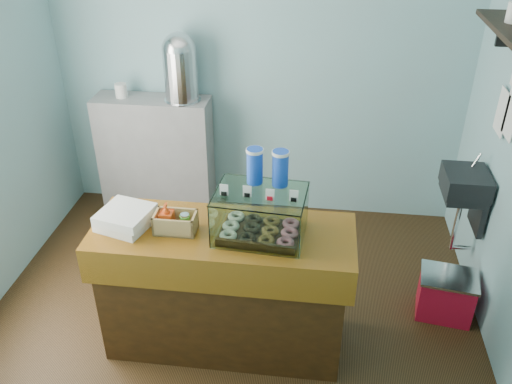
# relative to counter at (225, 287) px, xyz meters

# --- Properties ---
(ground) EXTENTS (3.50, 3.50, 0.00)m
(ground) POSITION_rel_counter_xyz_m (0.00, 0.25, -0.46)
(ground) COLOR black
(ground) RESTS_ON ground
(room_shell) EXTENTS (3.54, 3.04, 2.82)m
(room_shell) POSITION_rel_counter_xyz_m (0.03, 0.26, 1.25)
(room_shell) COLOR #85BBC3
(room_shell) RESTS_ON ground
(counter) EXTENTS (1.60, 0.60, 0.90)m
(counter) POSITION_rel_counter_xyz_m (0.00, 0.00, 0.00)
(counter) COLOR #40220C
(counter) RESTS_ON ground
(back_shelf) EXTENTS (1.00, 0.32, 1.10)m
(back_shelf) POSITION_rel_counter_xyz_m (-0.90, 1.57, 0.09)
(back_shelf) COLOR gray
(back_shelf) RESTS_ON ground
(display_case) EXTENTS (0.55, 0.42, 0.51)m
(display_case) POSITION_rel_counter_xyz_m (0.24, 0.03, 0.61)
(display_case) COLOR black
(display_case) RESTS_ON counter
(condiment_crate) EXTENTS (0.25, 0.15, 0.19)m
(condiment_crate) POSITION_rel_counter_xyz_m (-0.29, -0.03, 0.51)
(condiment_crate) COLOR tan
(condiment_crate) RESTS_ON counter
(pastry_boxes) EXTENTS (0.36, 0.37, 0.12)m
(pastry_boxes) POSITION_rel_counter_xyz_m (-0.59, -0.02, 0.50)
(pastry_boxes) COLOR white
(pastry_boxes) RESTS_ON counter
(coffee_urn) EXTENTS (0.31, 0.31, 0.57)m
(coffee_urn) POSITION_rel_counter_xyz_m (-0.62, 1.57, 0.94)
(coffee_urn) COLOR silver
(coffee_urn) RESTS_ON back_shelf
(red_cooler) EXTENTS (0.43, 0.35, 0.34)m
(red_cooler) POSITION_rel_counter_xyz_m (1.51, 0.45, -0.29)
(red_cooler) COLOR red
(red_cooler) RESTS_ON ground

